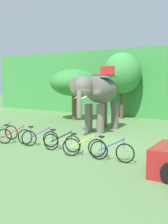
{
  "coord_description": "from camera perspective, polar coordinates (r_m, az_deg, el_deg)",
  "views": [
    {
      "loc": [
        7.51,
        -11.11,
        2.91
      ],
      "look_at": [
        -0.91,
        1.0,
        1.3
      ],
      "focal_mm": 46.02,
      "sensor_mm": 36.0,
      "label": 1
    }
  ],
  "objects": [
    {
      "name": "tree_far_right",
      "position": [
        21.37,
        -1.97,
        5.82
      ],
      "size": [
        3.54,
        3.54,
        3.78
      ],
      "color": "brown",
      "rests_on": "ground"
    },
    {
      "name": "bike_black",
      "position": [
        11.96,
        -4.48,
        -5.97
      ],
      "size": [
        1.68,
        0.57,
        0.92
      ],
      "color": "black",
      "rests_on": "ground"
    },
    {
      "name": "bike_purple",
      "position": [
        12.9,
        -8.81,
        -5.12
      ],
      "size": [
        1.57,
        0.82,
        0.92
      ],
      "color": "black",
      "rests_on": "ground"
    },
    {
      "name": "elephant",
      "position": [
        16.51,
        3.1,
        3.76
      ],
      "size": [
        2.08,
        4.17,
        3.78
      ],
      "color": "#665E56",
      "rests_on": "ground"
    },
    {
      "name": "bike_blue",
      "position": [
        10.52,
        5.5,
        -7.68
      ],
      "size": [
        1.7,
        0.52,
        0.92
      ],
      "color": "black",
      "rests_on": "ground"
    },
    {
      "name": "bike_red",
      "position": [
        13.63,
        -13.62,
        -4.62
      ],
      "size": [
        1.57,
        0.82,
        0.92
      ],
      "color": "black",
      "rests_on": "ground"
    },
    {
      "name": "bike_green",
      "position": [
        14.96,
        -15.93,
        -3.73
      ],
      "size": [
        1.63,
        0.7,
        0.92
      ],
      "color": "black",
      "rests_on": "ground"
    },
    {
      "name": "ground_plane",
      "position": [
        13.72,
        0.72,
        -6.01
      ],
      "size": [
        80.0,
        80.0,
        0.0
      ],
      "primitive_type": "plane",
      "color": "#567F47"
    },
    {
      "name": "bike_yellow",
      "position": [
        11.1,
        -0.01,
        -6.91
      ],
      "size": [
        1.56,
        0.83,
        0.92
      ],
      "color": "black",
      "rests_on": "ground"
    },
    {
      "name": "tree_center_right",
      "position": [
        22.34,
        7.59,
        7.62
      ],
      "size": [
        2.91,
        2.91,
        5.06
      ],
      "color": "brown",
      "rests_on": "ground"
    }
  ]
}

